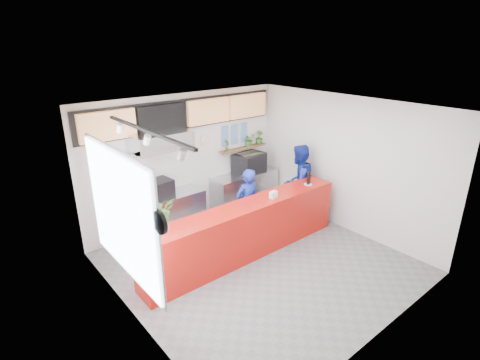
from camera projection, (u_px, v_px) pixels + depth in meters
floor at (259, 263)px, 7.27m from camera, size 5.00×5.00×0.00m
ceiling at (262, 109)px, 6.20m from camera, size 5.00×5.00×0.00m
wall_back at (186, 159)px, 8.54m from camera, size 5.00×0.00×5.00m
wall_left at (129, 236)px, 5.25m from camera, size 0.00×5.00×5.00m
wall_right at (344, 164)px, 8.23m from camera, size 0.00×5.00×5.00m
service_counter at (246, 230)px, 7.36m from camera, size 4.50×0.60×1.10m
cream_band at (184, 111)px, 8.14m from camera, size 5.00×0.02×0.80m
prep_bench at (165, 215)px, 8.22m from camera, size 1.80×0.60×0.90m
panini_oven at (161, 188)px, 7.96m from camera, size 0.49×0.49×0.40m
extraction_hood at (160, 141)px, 7.58m from camera, size 1.20×0.70×0.35m
hood_lip at (161, 150)px, 7.65m from camera, size 1.20×0.69×0.31m
right_bench at (245, 190)px, 9.59m from camera, size 1.80×0.60×0.90m
espresso_machine at (249, 163)px, 9.43m from camera, size 0.84×0.65×0.49m
espresso_tray at (249, 154)px, 9.35m from camera, size 0.58×0.42×0.05m
herb_shelf at (243, 148)px, 9.42m from camera, size 1.40×0.18×0.04m
menu_board_far_left at (108, 126)px, 7.04m from camera, size 1.10×0.10×0.55m
menu_board_mid_left at (163, 118)px, 7.73m from camera, size 1.10×0.10×0.55m
menu_board_mid_right at (209, 111)px, 8.42m from camera, size 1.10×0.10×0.55m
menu_board_far_right at (248, 106)px, 9.11m from camera, size 1.10×0.10×0.55m
soffit at (185, 114)px, 8.14m from camera, size 4.80×0.04×0.65m
window_pane at (121, 215)px, 5.41m from camera, size 0.04×2.20×1.90m
window_frame at (122, 214)px, 5.42m from camera, size 0.03×2.30×2.00m
wall_clock_rim at (160, 222)px, 4.43m from camera, size 0.05×0.30×0.30m
wall_clock_face at (162, 222)px, 4.45m from camera, size 0.02×0.26×0.26m
track_rail at (146, 131)px, 4.97m from camera, size 0.05×2.40×0.04m
dec_plate_a at (192, 148)px, 8.52m from camera, size 0.24×0.03×0.24m
dec_plate_b at (203, 150)px, 8.73m from camera, size 0.24×0.03×0.24m
dec_plate_c at (193, 161)px, 8.62m from camera, size 0.24×0.03×0.24m
dec_plate_d at (205, 139)px, 8.67m from camera, size 0.24×0.03×0.24m
photo_frame_a at (225, 131)px, 9.00m from camera, size 0.20×0.02×0.25m
photo_frame_b at (235, 129)px, 9.18m from camera, size 0.20×0.02×0.25m
photo_frame_c at (244, 127)px, 9.36m from camera, size 0.20×0.02×0.25m
photo_frame_d at (225, 141)px, 9.09m from camera, size 0.20×0.02×0.25m
photo_frame_e at (235, 139)px, 9.27m from camera, size 0.20×0.02×0.25m
photo_frame_f at (244, 137)px, 9.45m from camera, size 0.20×0.02×0.25m
staff_center at (247, 204)px, 7.98m from camera, size 0.59×0.41×1.57m
staff_right at (298, 182)px, 8.84m from camera, size 0.90×0.71×1.81m
herb_a at (227, 145)px, 9.06m from camera, size 0.18×0.15×0.29m
herb_c at (249, 139)px, 9.47m from camera, size 0.31×0.27×0.34m
herb_d at (259, 137)px, 9.69m from camera, size 0.24×0.23×0.34m
glass_vase at (164, 228)px, 6.08m from camera, size 0.22×0.22×0.22m
basil_vase at (163, 210)px, 5.97m from camera, size 0.39×0.35×0.40m
napkin_holder at (273, 195)px, 7.46m from camera, size 0.16×0.11×0.14m
white_plate at (308, 184)px, 8.16m from camera, size 0.22×0.22×0.01m
pepper_mill at (309, 178)px, 8.10m from camera, size 0.09×0.09×0.29m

